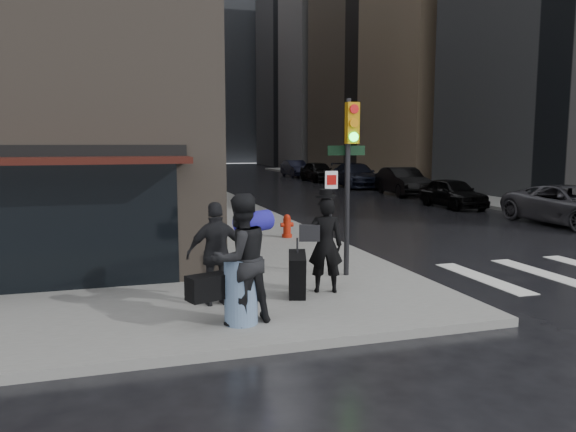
# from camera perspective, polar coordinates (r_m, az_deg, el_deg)

# --- Properties ---
(ground) EXTENTS (140.00, 140.00, 0.00)m
(ground) POSITION_cam_1_polar(r_m,az_deg,el_deg) (10.62, 6.80, -8.83)
(ground) COLOR black
(ground) RESTS_ON ground
(sidewalk_left) EXTENTS (4.00, 50.00, 0.15)m
(sidewalk_left) POSITION_cam_1_polar(r_m,az_deg,el_deg) (36.66, -10.55, 2.80)
(sidewalk_left) COLOR slate
(sidewalk_left) RESTS_ON ground
(sidewalk_right) EXTENTS (3.00, 50.00, 0.15)m
(sidewalk_right) POSITION_cam_1_polar(r_m,az_deg,el_deg) (40.48, 8.82, 3.27)
(sidewalk_right) COLOR slate
(sidewalk_right) RESTS_ON ground
(bldg_left_far) EXTENTS (22.00, 20.00, 26.00)m
(bldg_left_far) POSITION_cam_1_polar(r_m,az_deg,el_deg) (72.55, -24.80, 14.73)
(bldg_left_far) COLOR #592F1E
(bldg_left_far) RESTS_ON ground
(bldg_right_far) EXTENTS (22.00, 20.00, 25.00)m
(bldg_right_far) POSITION_cam_1_polar(r_m,az_deg,el_deg) (74.37, 7.20, 14.76)
(bldg_right_far) COLOR slate
(bldg_right_far) RESTS_ON ground
(bldg_distant) EXTENTS (40.00, 12.00, 32.00)m
(bldg_distant) POSITION_cam_1_polar(r_m,az_deg,el_deg) (88.86, -10.77, 15.76)
(bldg_distant) COLOR slate
(bldg_distant) RESTS_ON ground
(man_overcoat) EXTENTS (1.26, 0.93, 2.00)m
(man_overcoat) POSITION_cam_1_polar(r_m,az_deg,el_deg) (10.52, 3.22, -3.41)
(man_overcoat) COLOR black
(man_overcoat) RESTS_ON ground
(man_jeans) EXTENTS (1.49, 1.08, 2.05)m
(man_jeans) POSITION_cam_1_polar(r_m,az_deg,el_deg) (8.74, -4.94, -4.38)
(man_jeans) COLOR black
(man_jeans) RESTS_ON ground
(man_greycoat) EXTENTS (1.07, 0.46, 1.81)m
(man_greycoat) POSITION_cam_1_polar(r_m,az_deg,el_deg) (9.84, -7.22, -3.81)
(man_greycoat) COLOR black
(man_greycoat) RESTS_ON ground
(traffic_light) EXTENTS (0.93, 0.42, 3.73)m
(traffic_light) POSITION_cam_1_polar(r_m,az_deg,el_deg) (11.77, 6.09, 5.41)
(traffic_light) COLOR black
(traffic_light) RESTS_ON ground
(fire_hydrant) EXTENTS (0.38, 0.31, 0.70)m
(fire_hydrant) POSITION_cam_1_polar(r_m,az_deg,el_deg) (16.80, -0.10, -1.13)
(fire_hydrant) COLOR #AA1D0A
(fire_hydrant) RESTS_ON ground
(parked_car_0) EXTENTS (2.50, 5.24, 1.44)m
(parked_car_0) POSITION_cam_1_polar(r_m,az_deg,el_deg) (22.66, 26.83, 0.96)
(parked_car_0) COLOR #46464B
(parked_car_0) RESTS_ON ground
(parked_car_1) EXTENTS (1.65, 4.01, 1.36)m
(parked_car_1) POSITION_cam_1_polar(r_m,az_deg,el_deg) (26.89, 16.37, 2.27)
(parked_car_1) COLOR black
(parked_car_1) RESTS_ON ground
(parked_car_2) EXTENTS (2.14, 4.91, 1.57)m
(parked_car_2) POSITION_cam_1_polar(r_m,az_deg,el_deg) (32.53, 11.56, 3.45)
(parked_car_2) COLOR black
(parked_car_2) RESTS_ON ground
(parked_car_3) EXTENTS (2.75, 5.70, 1.60)m
(parked_car_3) POSITION_cam_1_polar(r_m,az_deg,el_deg) (37.95, 6.90, 4.12)
(parked_car_3) COLOR black
(parked_car_3) RESTS_ON ground
(parked_car_4) EXTENTS (1.85, 4.55, 1.55)m
(parked_car_4) POSITION_cam_1_polar(r_m,az_deg,el_deg) (43.47, 3.09, 4.55)
(parked_car_4) COLOR black
(parked_car_4) RESTS_ON ground
(parked_car_5) EXTENTS (1.54, 4.39, 1.45)m
(parked_car_5) POSITION_cam_1_polar(r_m,az_deg,el_deg) (49.31, 0.76, 4.84)
(parked_car_5) COLOR black
(parked_car_5) RESTS_ON ground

